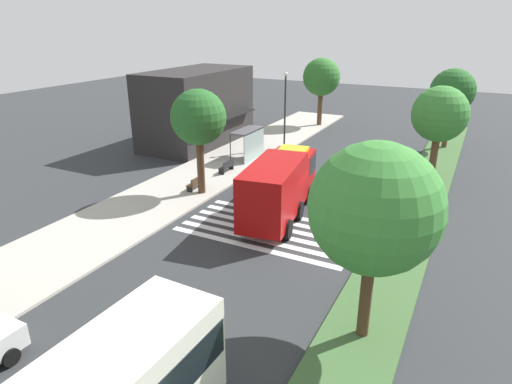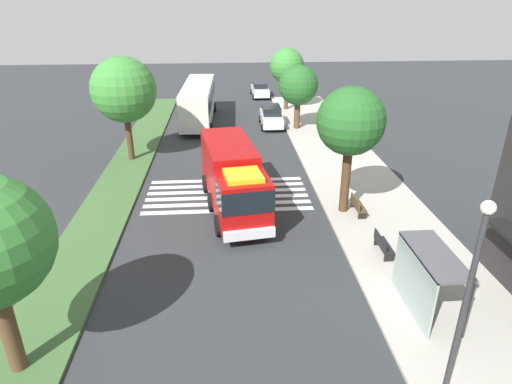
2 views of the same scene
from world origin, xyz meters
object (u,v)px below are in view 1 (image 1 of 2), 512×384
Objects in this scene: sidewalk_tree_center at (198,118)px; median_tree_center at (453,91)px; median_tree_west at (440,115)px; sidewalk_tree_east at (321,77)px; street_lamp at (285,105)px; fire_truck at (281,183)px; bench_west_of_shelter at (196,183)px; bus_stop_shelter at (251,138)px; bench_near_shelter at (227,166)px; median_tree_far_west at (375,209)px.

sidewalk_tree_center is 24.14m from median_tree_center.
median_tree_west is 0.95× the size of median_tree_center.
sidewalk_tree_center is at bearing 180.00° from sidewalk_tree_east.
median_tree_center is at bearing -61.95° from street_lamp.
fire_truck is 5.69× the size of bench_west_of_shelter.
median_tree_west is at bearing -100.82° from street_lamp.
bus_stop_shelter reaches higher than bench_near_shelter.
median_tree_west is at bearing -41.93° from fire_truck.
median_tree_west reaches higher than bus_stop_shelter.
median_tree_far_west is (-14.10, -14.21, 4.63)m from bench_near_shelter.
median_tree_far_west reaches higher than sidewalk_tree_east.
street_lamp reaches higher than bench_west_of_shelter.
bench_west_of_shelter is 0.24× the size of street_lamp.
sidewalk_tree_center is 0.98× the size of median_tree_center.
median_tree_center is (20.01, -13.51, -0.01)m from sidewalk_tree_center.
median_tree_far_west is at bearing 180.00° from median_tree_center.
fire_truck is 1.26× the size of sidewalk_tree_east.
fire_truck is 1.29× the size of median_tree_center.
sidewalk_tree_center is (-13.02, 0.40, 1.14)m from street_lamp.
street_lamp reaches higher than bench_near_shelter.
median_tree_west is at bearing -54.49° from bench_west_of_shelter.
bus_stop_shelter is at bearing 0.56° from bench_near_shelter.
fire_truck is 22.18m from median_tree_center.
sidewalk_tree_east is at bearing 45.72° from median_tree_west.
median_tree_center reaches higher than street_lamp.
bench_near_shelter is 6.55m from sidewalk_tree_center.
median_tree_center is at bearing -42.61° from bench_near_shelter.
bus_stop_shelter is at bearing 38.22° from median_tree_far_west.
bench_near_shelter is at bearing 177.89° from sidewalk_tree_east.
bench_west_of_shelter is at bearing 72.70° from fire_truck.
median_tree_west is (20.05, 0.00, -0.39)m from median_tree_far_west.
fire_truck is 6.97m from sidewalk_tree_center.
sidewalk_tree_east is 0.98× the size of median_tree_far_west.
sidewalk_tree_center is 23.69m from sidewalk_tree_east.
bus_stop_shelter is 0.48× the size of sidewalk_tree_east.
bus_stop_shelter is at bearing 4.97° from sidewalk_tree_center.
sidewalk_tree_center is at bearing 145.98° from median_tree_center.
bench_west_of_shelter is 0.23× the size of sidewalk_tree_center.
sidewalk_tree_east is (23.69, 0.00, 0.09)m from sidewalk_tree_center.
median_tree_far_west is (-33.23, -13.51, -0.10)m from sidewalk_tree_east.
median_tree_far_west is (-8.86, -7.36, 3.19)m from fire_truck.
sidewalk_tree_east is at bearing -1.73° from bench_west_of_shelter.
sidewalk_tree_center reaches higher than fire_truck.
sidewalk_tree_east is 35.87m from median_tree_far_west.
median_tree_west reaches higher than fire_truck.
sidewalk_tree_east reaches higher than street_lamp.
bench_near_shelter is at bearing 0.00° from bench_west_of_shelter.
median_tree_far_west is at bearing -148.90° from fire_truck.
bench_west_of_shelter is 23.80m from sidewalk_tree_east.
median_tree_west is at bearing -67.26° from bench_near_shelter.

